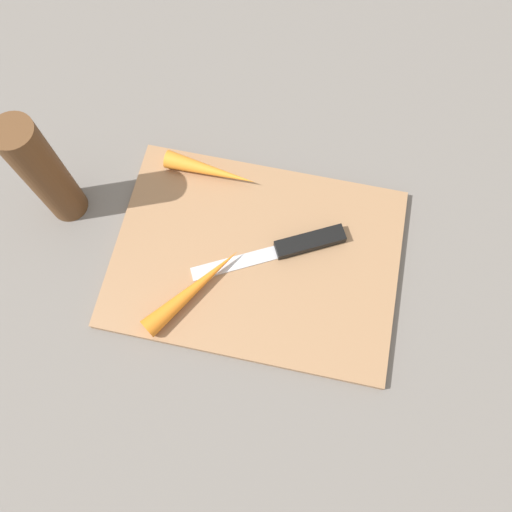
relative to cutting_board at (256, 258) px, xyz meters
name	(u,v)px	position (x,y,z in m)	size (l,w,h in m)	color
ground_plane	(256,259)	(0.00, 0.00, -0.01)	(1.40, 1.40, 0.00)	slate
cutting_board	(256,258)	(0.00, 0.00, 0.00)	(0.36, 0.26, 0.01)	#99704C
knife	(300,245)	(-0.05, -0.02, 0.01)	(0.19, 0.11, 0.01)	#B7B7BC
carrot_long	(193,289)	(0.06, 0.06, 0.02)	(0.02, 0.02, 0.14)	orange
carrot_short	(211,170)	(0.08, -0.10, 0.02)	(0.02, 0.02, 0.12)	orange
pepper_grinder	(45,173)	(0.26, -0.02, 0.08)	(0.05, 0.05, 0.18)	brown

